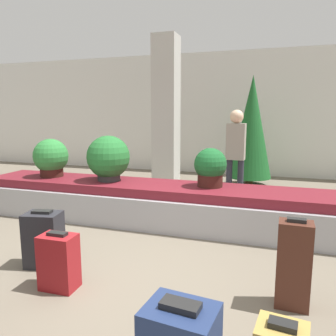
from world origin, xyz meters
The scene contains 12 objects.
ground_plane centered at (0.00, 0.00, 0.00)m, with size 18.00×18.00×0.00m, color #6B6051.
back_wall centered at (0.00, 6.15, 1.60)m, with size 18.00×0.06×3.20m.
carousel centered at (0.00, 1.79, 0.28)m, with size 6.20×1.00×0.58m.
pillar centered at (-0.76, 4.01, 1.60)m, with size 0.49×0.49×3.20m.
suitcase_2 centered at (-0.39, -0.28, 0.26)m, with size 0.33×0.23×0.54m.
suitcase_3 centered at (-0.82, 0.06, 0.29)m, with size 0.41×0.33×0.61m.
suitcase_8 centered at (1.65, 0.07, 0.37)m, with size 0.28×0.21×0.77m.
potted_plant_0 centered at (0.60, 1.87, 0.85)m, with size 0.46×0.46×0.55m.
potted_plant_1 centered at (-2.04, 1.82, 0.89)m, with size 0.56×0.56×0.62m.
potted_plant_2 centered at (-0.97, 1.81, 0.93)m, with size 0.66×0.66×0.70m.
traveler_0 centered at (0.81, 3.16, 1.00)m, with size 0.33×0.23×1.67m.
decorated_tree centered at (0.95, 4.86, 1.31)m, with size 0.94×0.94×2.44m.
Camera 1 is at (1.44, -2.66, 1.60)m, focal length 35.00 mm.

